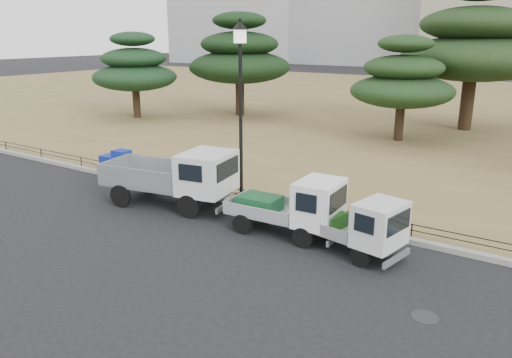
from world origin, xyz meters
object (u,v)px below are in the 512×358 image
Objects in this scene: truck_large at (176,175)px; truck_kei_front at (292,206)px; truck_kei_rear at (354,225)px; street_lamp at (240,83)px; tarp_pile at (120,162)px.

truck_large is 1.40× the size of truck_kei_front.
truck_kei_front is (4.75, -0.08, -0.23)m from truck_large.
street_lamp is (-5.11, 1.85, 3.48)m from truck_kei_rear.
tarp_pile is at bearing 177.86° from street_lamp.
street_lamp reaches higher than truck_kei_front.
tarp_pile is at bearing 166.23° from truck_kei_front.
truck_kei_rear is at bearing -7.77° from truck_kei_front.
truck_large is 3.31× the size of tarp_pile.
street_lamp is (1.71, 1.58, 3.16)m from truck_large.
truck_large is 6.82m from truck_kei_rear.
truck_large reaches higher than tarp_pile.
truck_kei_rear is 6.45m from street_lamp.
truck_large is 5.28m from tarp_pile.
tarp_pile is (-11.72, 2.09, -0.29)m from truck_kei_rear.
truck_kei_front is 4.85m from street_lamp.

